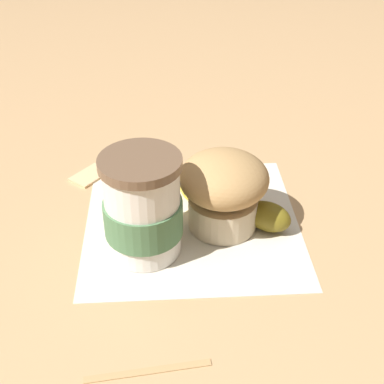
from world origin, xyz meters
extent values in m
plane|color=tan|center=(0.00, 0.00, 0.00)|extent=(3.00, 3.00, 0.00)
cube|color=beige|center=(0.00, 0.00, 0.00)|extent=(0.30, 0.30, 0.00)
cylinder|color=silver|center=(-0.06, 0.04, 0.05)|extent=(0.08, 0.08, 0.11)
cylinder|color=brown|center=(-0.06, 0.04, 0.11)|extent=(0.08, 0.08, 0.01)
cylinder|color=#4C754C|center=(-0.06, 0.04, 0.05)|extent=(0.08, 0.08, 0.04)
cylinder|color=beige|center=(0.00, -0.04, 0.02)|extent=(0.08, 0.08, 0.04)
ellipsoid|color=#AD8451|center=(0.00, -0.04, 0.07)|extent=(0.10, 0.10, 0.06)
ellipsoid|color=yellow|center=(0.04, 0.01, 0.02)|extent=(0.06, 0.05, 0.04)
ellipsoid|color=yellow|center=(0.01, -0.04, 0.02)|extent=(0.07, 0.07, 0.04)
ellipsoid|color=brown|center=(0.00, -0.09, 0.02)|extent=(0.04, 0.06, 0.04)
cube|color=#E0B27F|center=(0.07, 0.15, 0.00)|extent=(0.06, 0.05, 0.01)
cube|color=tan|center=(-0.21, 0.00, 0.00)|extent=(0.04, 0.11, 0.00)
camera|label=1|loc=(-0.49, -0.09, 0.39)|focal=50.00mm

